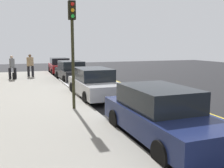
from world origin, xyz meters
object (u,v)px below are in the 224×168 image
at_px(parked_car_navy, 161,114).
at_px(pedestrian_grey_coat, 12,66).
at_px(parked_car_red, 60,66).
at_px(parked_car_silver, 94,83).
at_px(parked_car_black, 72,71).
at_px(rolling_suitcase, 14,76).
at_px(pedestrian_tan_coat, 30,65).
at_px(traffic_light_pole, 72,37).

height_order(parked_car_navy, pedestrian_grey_coat, pedestrian_grey_coat).
relative_size(parked_car_red, parked_car_silver, 0.99).
distance_m(parked_car_black, rolling_suitcase, 4.38).
height_order(parked_car_red, rolling_suitcase, parked_car_red).
height_order(parked_car_silver, pedestrian_tan_coat, pedestrian_tan_coat).
bearing_deg(pedestrian_grey_coat, traffic_light_pole, 12.55).
xyz_separation_m(parked_car_black, parked_car_silver, (6.63, -0.17, -0.00)).
xyz_separation_m(parked_car_red, parked_car_silver, (12.19, -0.14, 0.00)).
bearing_deg(parked_car_silver, pedestrian_grey_coat, -154.47).
xyz_separation_m(parked_car_navy, pedestrian_tan_coat, (-15.94, -2.70, 0.37)).
bearing_deg(pedestrian_tan_coat, parked_car_black, 44.72).
height_order(parked_car_black, parked_car_navy, same).
height_order(parked_car_navy, traffic_light_pole, traffic_light_pole).
height_order(parked_car_black, pedestrian_grey_coat, pedestrian_grey_coat).
xyz_separation_m(pedestrian_grey_coat, pedestrian_tan_coat, (-1.03, 1.37, 0.03)).
xyz_separation_m(parked_car_red, rolling_suitcase, (4.11, -4.10, -0.36)).
relative_size(parked_car_navy, pedestrian_tan_coat, 2.48).
xyz_separation_m(parked_car_red, parked_car_black, (5.55, 0.02, 0.00)).
xyz_separation_m(parked_car_red, traffic_light_pole, (14.72, -1.74, 2.24)).
height_order(parked_car_black, traffic_light_pole, traffic_light_pole).
bearing_deg(parked_car_black, traffic_light_pole, -10.88).
bearing_deg(parked_car_black, rolling_suitcase, -109.29).
height_order(pedestrian_grey_coat, rolling_suitcase, pedestrian_grey_coat).
bearing_deg(parked_car_black, parked_car_silver, -1.43).
relative_size(parked_car_red, pedestrian_grey_coat, 2.62).
relative_size(parked_car_black, parked_car_navy, 1.06).
bearing_deg(rolling_suitcase, parked_car_red, 135.10).
distance_m(parked_car_silver, parked_car_navy, 6.44).
bearing_deg(parked_car_navy, traffic_light_pole, -157.45).
height_order(traffic_light_pole, rolling_suitcase, traffic_light_pole).
relative_size(parked_car_black, traffic_light_pole, 1.14).
bearing_deg(pedestrian_tan_coat, traffic_light_pole, 5.10).
xyz_separation_m(parked_car_black, rolling_suitcase, (-1.44, -4.12, -0.36)).
height_order(parked_car_navy, rolling_suitcase, parked_car_navy).
bearing_deg(pedestrian_tan_coat, parked_car_navy, 9.61).
distance_m(parked_car_black, pedestrian_grey_coat, 4.60).
relative_size(parked_car_silver, rolling_suitcase, 5.58).
height_order(parked_car_black, parked_car_silver, same).
xyz_separation_m(parked_car_navy, pedestrian_grey_coat, (-14.91, -4.07, 0.34)).
height_order(parked_car_red, traffic_light_pole, traffic_light_pole).
distance_m(parked_car_silver, rolling_suitcase, 9.00).
bearing_deg(traffic_light_pole, rolling_suitcase, -167.47).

